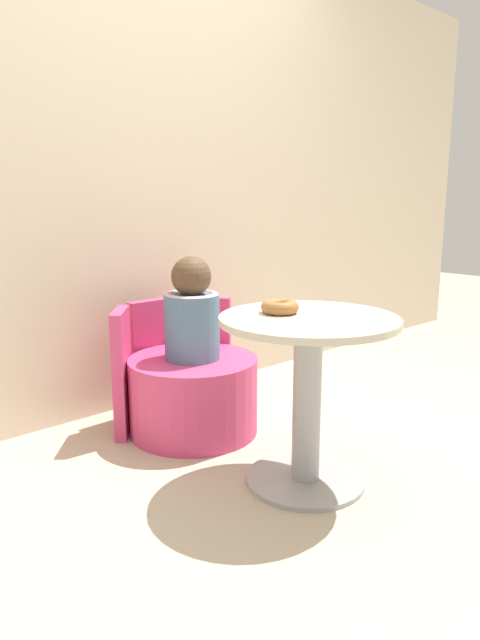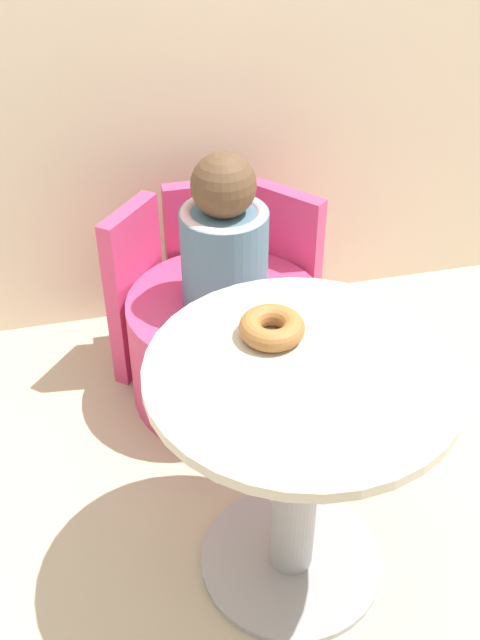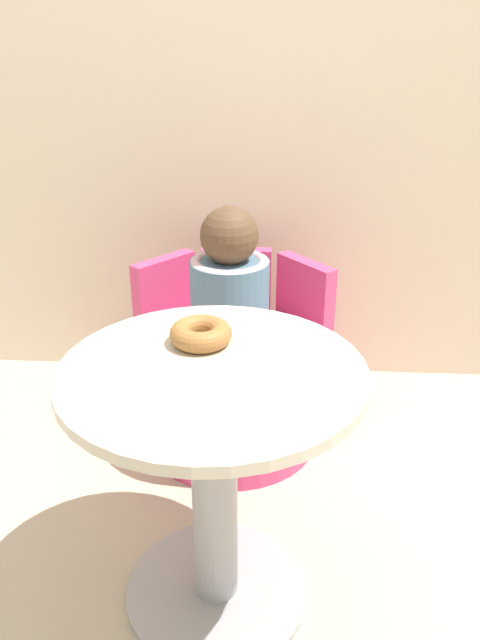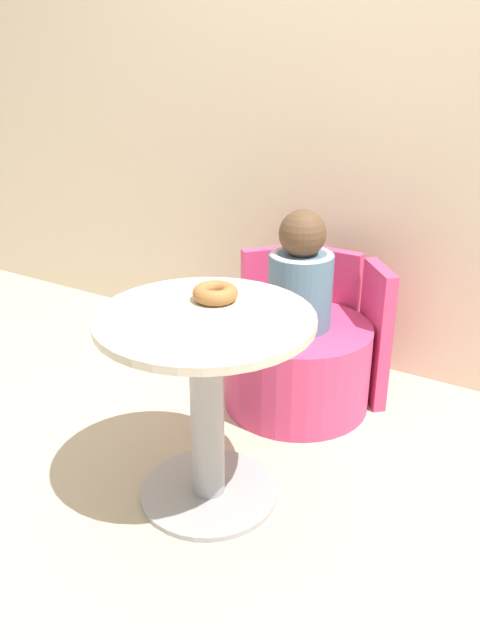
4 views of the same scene
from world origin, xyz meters
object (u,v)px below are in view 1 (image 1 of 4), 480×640
at_px(round_table, 308,375).
at_px(child_figure, 192,313).
at_px(tub_chair, 193,395).
at_px(donut, 280,307).

bearing_deg(round_table, child_figure, 91.34).
bearing_deg(round_table, tub_chair, 91.34).
height_order(round_table, donut, donut).
relative_size(round_table, tub_chair, 1.11).
bearing_deg(donut, round_table, -72.02).
xyz_separation_m(round_table, donut, (-0.04, 0.11, 0.24)).
height_order(round_table, tub_chair, round_table).
relative_size(round_table, donut, 4.65).
xyz_separation_m(tub_chair, donut, (-0.02, -0.55, 0.48)).
xyz_separation_m(tub_chair, child_figure, (0.00, 0.00, 0.38)).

